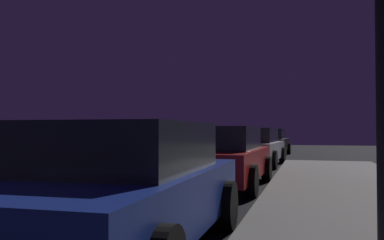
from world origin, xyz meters
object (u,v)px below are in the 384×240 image
car_blue (120,187)px  car_red (220,157)px  car_black (269,142)px  car_silver (253,147)px

car_blue → car_red: same height
car_black → car_red: bearing=-90.0°
car_silver → car_black: same height
car_red → car_blue: bearing=-90.0°
car_blue → car_red: (-0.00, 5.46, 0.00)m
car_red → car_silver: 6.19m
car_black → car_silver: bearing=-90.0°
car_silver → car_black: (0.00, 6.79, -0.01)m
car_blue → car_black: (-0.00, 18.43, -0.01)m
car_silver → car_blue: bearing=-90.0°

